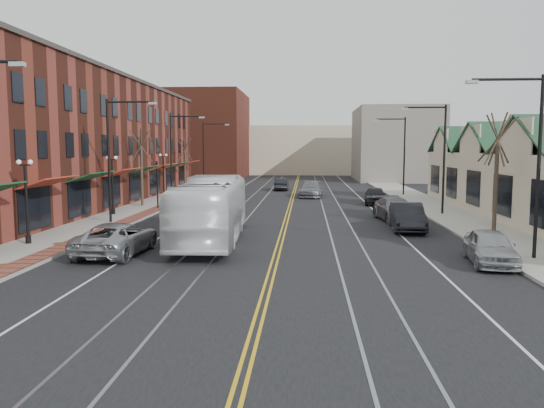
# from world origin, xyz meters

# --- Properties ---
(ground) EXTENTS (160.00, 160.00, 0.00)m
(ground) POSITION_xyz_m (0.00, 0.00, 0.00)
(ground) COLOR black
(ground) RESTS_ON ground
(sidewalk_left) EXTENTS (4.00, 120.00, 0.15)m
(sidewalk_left) POSITION_xyz_m (-12.00, 20.00, 0.07)
(sidewalk_left) COLOR gray
(sidewalk_left) RESTS_ON ground
(sidewalk_right) EXTENTS (4.00, 120.00, 0.15)m
(sidewalk_right) POSITION_xyz_m (12.00, 20.00, 0.07)
(sidewalk_right) COLOR gray
(sidewalk_right) RESTS_ON ground
(building_left) EXTENTS (10.00, 50.00, 11.00)m
(building_left) POSITION_xyz_m (-19.00, 27.00, 5.50)
(building_left) COLOR maroon
(building_left) RESTS_ON ground
(backdrop_left) EXTENTS (14.00, 18.00, 14.00)m
(backdrop_left) POSITION_xyz_m (-16.00, 70.00, 7.00)
(backdrop_left) COLOR maroon
(backdrop_left) RESTS_ON ground
(backdrop_mid) EXTENTS (22.00, 14.00, 9.00)m
(backdrop_mid) POSITION_xyz_m (0.00, 85.00, 4.50)
(backdrop_mid) COLOR beige
(backdrop_mid) RESTS_ON ground
(backdrop_right) EXTENTS (12.00, 16.00, 11.00)m
(backdrop_right) POSITION_xyz_m (15.00, 65.00, 5.50)
(backdrop_right) COLOR slate
(backdrop_right) RESTS_ON ground
(streetlight_l_1) EXTENTS (3.33, 0.25, 8.00)m
(streetlight_l_1) POSITION_xyz_m (-11.05, 16.00, 5.03)
(streetlight_l_1) COLOR black
(streetlight_l_1) RESTS_ON sidewalk_left
(streetlight_l_2) EXTENTS (3.33, 0.25, 8.00)m
(streetlight_l_2) POSITION_xyz_m (-11.05, 32.00, 5.03)
(streetlight_l_2) COLOR black
(streetlight_l_2) RESTS_ON sidewalk_left
(streetlight_l_3) EXTENTS (3.33, 0.25, 8.00)m
(streetlight_l_3) POSITION_xyz_m (-11.05, 48.00, 5.03)
(streetlight_l_3) COLOR black
(streetlight_l_3) RESTS_ON sidewalk_left
(streetlight_r_0) EXTENTS (3.33, 0.25, 8.00)m
(streetlight_r_0) POSITION_xyz_m (11.05, 6.00, 5.03)
(streetlight_r_0) COLOR black
(streetlight_r_0) RESTS_ON sidewalk_right
(streetlight_r_1) EXTENTS (3.33, 0.25, 8.00)m
(streetlight_r_1) POSITION_xyz_m (11.05, 22.00, 5.03)
(streetlight_r_1) COLOR black
(streetlight_r_1) RESTS_ON sidewalk_right
(streetlight_r_2) EXTENTS (3.33, 0.25, 8.00)m
(streetlight_r_2) POSITION_xyz_m (11.05, 38.00, 5.03)
(streetlight_r_2) COLOR black
(streetlight_r_2) RESTS_ON sidewalk_right
(lamppost_l_1) EXTENTS (0.84, 0.28, 4.27)m
(lamppost_l_1) POSITION_xyz_m (-12.80, 8.00, 2.20)
(lamppost_l_1) COLOR black
(lamppost_l_1) RESTS_ON sidewalk_left
(lamppost_l_2) EXTENTS (0.84, 0.28, 4.27)m
(lamppost_l_2) POSITION_xyz_m (-12.80, 20.00, 2.20)
(lamppost_l_2) COLOR black
(lamppost_l_2) RESTS_ON sidewalk_left
(lamppost_l_3) EXTENTS (0.84, 0.28, 4.27)m
(lamppost_l_3) POSITION_xyz_m (-12.80, 34.00, 2.20)
(lamppost_l_3) COLOR black
(lamppost_l_3) RESTS_ON sidewalk_left
(tree_left_near) EXTENTS (1.78, 1.37, 6.48)m
(tree_left_near) POSITION_xyz_m (-12.50, 26.00, 3.51)
(tree_left_near) COLOR #382B21
(tree_left_near) RESTS_ON sidewalk_left
(tree_left_far) EXTENTS (1.66, 1.28, 6.02)m
(tree_left_far) POSITION_xyz_m (-12.50, 42.00, 3.28)
(tree_left_far) COLOR #382B21
(tree_left_far) RESTS_ON sidewalk_left
(tree_right_mid) EXTENTS (1.90, 1.46, 6.93)m
(tree_right_mid) POSITION_xyz_m (12.50, 14.00, 3.75)
(tree_right_mid) COLOR #382B21
(tree_right_mid) RESTS_ON sidewalk_right
(manhole_mid) EXTENTS (0.60, 0.60, 0.02)m
(manhole_mid) POSITION_xyz_m (-11.20, 3.00, 0.16)
(manhole_mid) COLOR #592D19
(manhole_mid) RESTS_ON sidewalk_left
(manhole_far) EXTENTS (0.60, 0.60, 0.02)m
(manhole_far) POSITION_xyz_m (-11.20, 8.00, 0.16)
(manhole_far) COLOR #592D19
(manhole_far) RESTS_ON sidewalk_left
(traffic_signal) EXTENTS (0.18, 0.15, 3.80)m
(traffic_signal) POSITION_xyz_m (-10.60, 24.00, 2.35)
(traffic_signal) COLOR black
(traffic_signal) RESTS_ON sidewalk_left
(transit_bus) EXTENTS (3.57, 12.50, 3.44)m
(transit_bus) POSITION_xyz_m (-3.71, 10.10, 1.72)
(transit_bus) COLOR white
(transit_bus) RESTS_ON ground
(parked_suv) EXTENTS (2.86, 5.67, 1.54)m
(parked_suv) POSITION_xyz_m (-7.50, 6.20, 0.77)
(parked_suv) COLOR #989B9E
(parked_suv) RESTS_ON ground
(parked_car_a) EXTENTS (2.28, 4.60, 1.51)m
(parked_car_a) POSITION_xyz_m (9.30, 5.18, 0.75)
(parked_car_a) COLOR #97999E
(parked_car_a) RESTS_ON ground
(parked_car_b) EXTENTS (2.09, 5.21, 1.68)m
(parked_car_b) POSITION_xyz_m (7.50, 14.46, 0.84)
(parked_car_b) COLOR black
(parked_car_b) RESTS_ON ground
(parked_car_c) EXTENTS (2.86, 5.70, 1.59)m
(parked_car_c) POSITION_xyz_m (7.50, 18.70, 0.79)
(parked_car_c) COLOR slate
(parked_car_c) RESTS_ON ground
(parked_car_d) EXTENTS (2.23, 4.71, 1.55)m
(parked_car_d) POSITION_xyz_m (7.50, 29.47, 0.78)
(parked_car_d) COLOR #222228
(parked_car_d) RESTS_ON ground
(distant_car_left) EXTENTS (1.55, 4.36, 1.43)m
(distant_car_left) POSITION_xyz_m (-1.53, 44.56, 0.72)
(distant_car_left) COLOR black
(distant_car_left) RESTS_ON ground
(distant_car_right) EXTENTS (2.62, 5.66, 1.60)m
(distant_car_right) POSITION_xyz_m (1.87, 36.14, 0.80)
(distant_car_right) COLOR slate
(distant_car_right) RESTS_ON ground
(distant_car_far) EXTENTS (2.23, 4.64, 1.53)m
(distant_car_far) POSITION_xyz_m (-8.50, 51.36, 0.76)
(distant_car_far) COLOR silver
(distant_car_far) RESTS_ON ground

